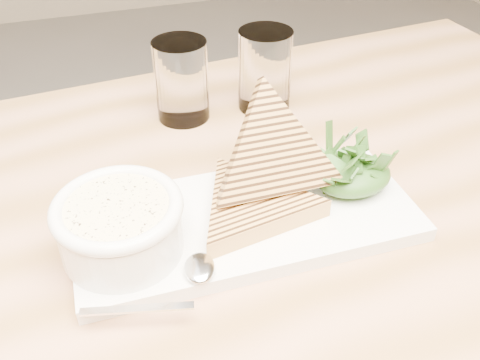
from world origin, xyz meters
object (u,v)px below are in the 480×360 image
object	(u,v)px
table_top	(269,223)
glass_far	(265,70)
platter	(246,219)
soup_bowl	(121,231)
glass_near	(182,81)

from	to	relation	value
table_top	glass_far	distance (m)	0.25
platter	soup_bowl	world-z (taller)	soup_bowl
glass_near	glass_far	size ratio (longest dim) A/B	0.98
soup_bowl	glass_near	bearing A→B (deg)	64.58
table_top	glass_near	bearing A→B (deg)	100.53
soup_bowl	glass_far	bearing A→B (deg)	45.96
table_top	platter	bearing A→B (deg)	-155.31
soup_bowl	table_top	bearing A→B (deg)	9.38
platter	soup_bowl	distance (m)	0.14
table_top	glass_near	size ratio (longest dim) A/B	10.24
glass_near	glass_far	world-z (taller)	glass_far
glass_near	glass_far	bearing A→B (deg)	-4.18
glass_near	table_top	bearing A→B (deg)	-79.47
platter	glass_far	xyz separation A→B (m)	(0.11, 0.25, 0.05)
table_top	glass_far	size ratio (longest dim) A/B	10.03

